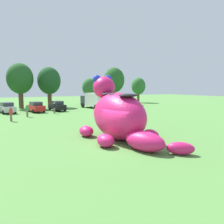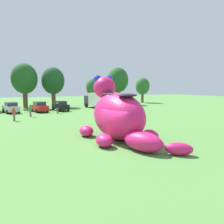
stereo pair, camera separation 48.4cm
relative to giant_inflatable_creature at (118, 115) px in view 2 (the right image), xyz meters
The scene contains 16 objects.
ground_plane 2.69m from the giant_inflatable_creature, 126.09° to the right, with size 160.00×160.00×0.00m, color #568E42.
giant_inflatable_creature is the anchor object (origin of this frame).
car_silver 23.78m from the giant_inflatable_creature, 107.26° to the left, with size 2.56×4.37×1.72m.
car_red 22.32m from the giant_inflatable_creature, 97.26° to the left, with size 2.51×4.35×1.72m.
car_black 22.44m from the giant_inflatable_creature, 88.10° to the left, with size 2.37×4.30×1.72m.
box_truck 25.04m from the giant_inflatable_creature, 71.00° to the left, with size 3.25×6.65×2.95m.
tree_centre_left 30.51m from the giant_inflatable_creature, 98.08° to the left, with size 4.85×4.85×8.61m.
tree_centre 30.25m from the giant_inflatable_creature, 87.79° to the left, with size 4.57×4.57×8.11m.
tree_centre_right 33.45m from the giant_inflatable_creature, 71.47° to the left, with size 3.43×3.43×6.09m.
tree_mid_right 34.54m from the giant_inflatable_creature, 61.77° to the left, with size 4.87×4.87×8.64m.
tree_right 40.77m from the giant_inflatable_creature, 52.64° to the left, with size 3.69×3.69×6.54m.
spectator_near_inflatable 17.42m from the giant_inflatable_creature, 106.01° to the left, with size 0.38×0.26×1.71m.
spectator_mid_field 18.90m from the giant_inflatable_creature, 91.78° to the left, with size 0.38×0.26×1.71m.
spectator_by_cars 17.24m from the giant_inflatable_creature, 57.36° to the left, with size 0.38×0.26×1.71m.
spectator_wandering 15.34m from the giant_inflatable_creature, 117.23° to the left, with size 0.38×0.26×1.71m.
spectator_far_side 17.93m from the giant_inflatable_creature, 60.78° to the left, with size 0.38×0.26×1.71m.
Camera 2 is at (-6.92, -13.41, 4.12)m, focal length 34.67 mm.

